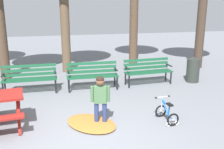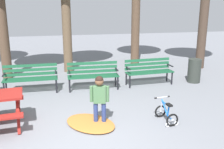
% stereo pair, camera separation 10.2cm
% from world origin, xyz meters
% --- Properties ---
extents(ground, '(36.00, 36.00, 0.00)m').
position_xyz_m(ground, '(0.00, 0.00, 0.00)').
color(ground, slate).
extents(park_bench_left, '(1.60, 0.46, 0.85)m').
position_xyz_m(park_bench_left, '(-1.23, 3.29, 0.51)').
color(park_bench_left, '#195133').
rests_on(park_bench_left, ground).
extents(park_bench_right, '(1.61, 0.51, 0.85)m').
position_xyz_m(park_bench_right, '(0.67, 3.20, 0.51)').
color(park_bench_right, '#195133').
rests_on(park_bench_right, ground).
extents(park_bench_far_right, '(1.62, 0.54, 0.85)m').
position_xyz_m(park_bench_far_right, '(2.56, 3.28, 0.51)').
color(park_bench_far_right, '#195133').
rests_on(park_bench_far_right, ground).
extents(child_standing, '(0.42, 0.21, 1.13)m').
position_xyz_m(child_standing, '(0.43, 0.65, 0.67)').
color(child_standing, navy).
rests_on(child_standing, ground).
extents(kids_bicycle, '(0.42, 0.59, 0.54)m').
position_xyz_m(kids_bicycle, '(1.95, 0.43, 0.20)').
color(kids_bicycle, black).
rests_on(kids_bicycle, ground).
extents(leaf_pile, '(1.45, 1.52, 0.07)m').
position_xyz_m(leaf_pile, '(0.22, 0.67, 0.04)').
color(leaf_pile, '#B26B2D').
rests_on(leaf_pile, ground).
extents(trash_bin, '(0.44, 0.44, 0.81)m').
position_xyz_m(trash_bin, '(4.19, 3.16, 0.41)').
color(trash_bin, '#2D332D').
rests_on(trash_bin, ground).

